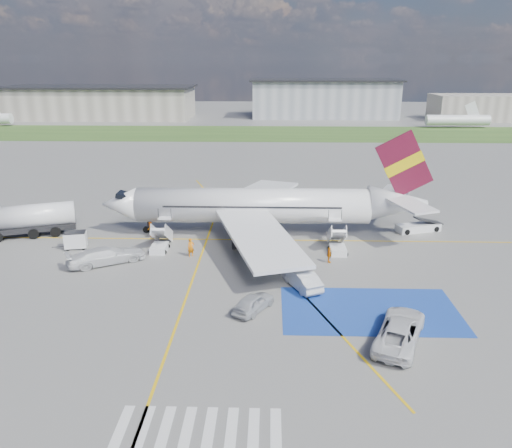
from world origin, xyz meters
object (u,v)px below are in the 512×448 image
Objects in this scene: fuel_tanker at (26,223)px; gpu_cart at (76,241)px; van_white_a at (400,327)px; van_white_b at (106,253)px; airliner at (266,206)px; belt_loader at (418,228)px; car_silver_b at (302,279)px; car_silver_a at (253,302)px.

fuel_tanker reaches higher than gpu_cart.
van_white_b is at bearing -4.67° from van_white_a.
gpu_cart is at bearing -165.59° from airliner.
belt_loader is 21.19m from car_silver_b.
airliner reaches higher than belt_loader.
gpu_cart is at bearing -45.60° from car_silver_b.
fuel_tanker is 7.93m from gpu_cart.
car_silver_b is at bearing -42.46° from fuel_tanker.
airliner is 7.54× the size of car_silver_b.
belt_loader is 1.35× the size of car_silver_a.
airliner is 6.57× the size of van_white_b.
car_silver_a is 17.35m from van_white_b.
belt_loader is (17.74, 1.56, -2.98)m from airliner.
airliner is at bearing -101.54° from car_silver_b.
airliner is at bearing -16.95° from fuel_tanker.
airliner is 14.95× the size of gpu_cart.
airliner reaches higher than car_silver_b.
gpu_cart is 0.44× the size of van_white_b.
airliner is at bearing -89.50° from van_white_b.
belt_loader is at bearing -85.21° from van_white_a.
gpu_cart is (6.97, -3.72, -0.68)m from fuel_tanker.
airliner is 27.04m from fuel_tanker.
belt_loader is at bearing -157.80° from car_silver_b.
van_white_a reaches higher than gpu_cart.
car_silver_b is (30.23, -12.53, -0.71)m from fuel_tanker.
airliner is 18.53m from car_silver_a.
fuel_tanker is 4.42× the size of gpu_cart.
airliner is 18.05m from belt_loader.
fuel_tanker is 42.27m from van_white_a.
gpu_cart is 6.00m from van_white_b.
belt_loader is (37.71, 6.69, -0.42)m from gpu_cart.
van_white_b is (-25.21, 13.34, -0.01)m from van_white_a.
gpu_cart is at bearing 172.84° from belt_loader.
airliner is at bearing 2.29° from gpu_cart.
van_white_b is (-33.20, -10.65, 0.69)m from belt_loader.
fuel_tanker reaches higher than belt_loader.
gpu_cart is 0.58× the size of car_silver_a.
belt_loader is 1.17× the size of car_silver_b.
car_silver_b is (4.08, 4.38, 0.08)m from car_silver_a.
van_white_a is (6.45, -8.48, 0.30)m from car_silver_b.
fuel_tanker is at bearing -1.45° from car_silver_a.
van_white_b is at bearing -0.74° from car_silver_a.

